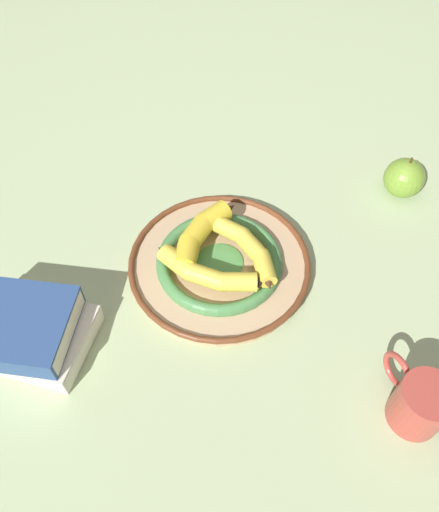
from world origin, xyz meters
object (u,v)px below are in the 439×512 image
at_px(book_stack, 24,330).
at_px(banana_b, 204,273).
at_px(banana_c, 249,249).
at_px(decorative_bowl, 220,263).
at_px(coffee_mug, 420,403).
at_px(apple, 404,178).
at_px(banana_a, 201,232).

bearing_deg(book_stack, banana_b, 37.25).
relative_size(banana_c, book_stack, 0.71).
bearing_deg(decorative_bowl, book_stack, 128.73).
xyz_separation_m(banana_b, coffee_mug, (-0.15, -0.35, -0.00)).
height_order(banana_b, book_stack, book_stack).
relative_size(coffee_mug, apple, 1.23).
bearing_deg(apple, banana_c, 133.52).
xyz_separation_m(banana_a, banana_b, (-0.08, -0.03, -0.00)).
height_order(decorative_bowl, apple, apple).
relative_size(banana_b, book_stack, 0.99).
height_order(banana_a, coffee_mug, coffee_mug).
bearing_deg(book_stack, apple, 43.78).
xyz_separation_m(decorative_bowl, coffee_mug, (-0.20, -0.34, 0.03)).
height_order(banana_b, apple, apple).
distance_m(banana_b, banana_c, 0.09).
bearing_deg(decorative_bowl, coffee_mug, -120.37).
relative_size(banana_a, coffee_mug, 1.55).
bearing_deg(book_stack, coffee_mug, 5.51).
distance_m(banana_a, coffee_mug, 0.44).
bearing_deg(coffee_mug, banana_c, 17.30).
xyz_separation_m(decorative_bowl, banana_a, (0.03, 0.04, 0.04)).
relative_size(decorative_bowl, banana_c, 2.30).
bearing_deg(banana_a, banana_b, 33.65).
bearing_deg(banana_b, book_stack, -137.73).
height_order(decorative_bowl, coffee_mug, coffee_mug).
bearing_deg(decorative_bowl, banana_c, -69.28).
relative_size(book_stack, apple, 2.17).
xyz_separation_m(coffee_mug, apple, (0.47, 0.02, -0.01)).
bearing_deg(coffee_mug, banana_b, 31.42).
distance_m(decorative_bowl, book_stack, 0.34).
bearing_deg(book_stack, banana_a, 51.77).
height_order(banana_a, apple, apple).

